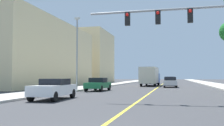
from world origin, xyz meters
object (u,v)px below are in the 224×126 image
at_px(car_black, 154,80).
at_px(delivery_truck, 150,76).
at_px(traffic_signal_mast, 205,24).
at_px(car_blue, 170,81).
at_px(car_green, 98,84).
at_px(street_lamp, 77,49).
at_px(car_silver, 170,82).
at_px(car_white, 54,89).

relative_size(car_black, delivery_truck, 0.53).
bearing_deg(traffic_signal_mast, car_blue, 94.83).
xyz_separation_m(car_blue, car_green, (-7.26, -17.94, -0.07)).
relative_size(street_lamp, car_green, 1.91).
xyz_separation_m(car_silver, delivery_truck, (-3.24, 4.62, 0.83)).
bearing_deg(car_green, car_white, 92.17).
xyz_separation_m(car_white, car_green, (-0.02, 10.42, -0.01)).
relative_size(car_blue, car_green, 1.03).
relative_size(car_silver, car_black, 0.99).
height_order(street_lamp, car_white, street_lamp).
height_order(street_lamp, car_green, street_lamp).
bearing_deg(car_silver, delivery_truck, 123.14).
relative_size(car_white, delivery_truck, 0.49).
bearing_deg(car_blue, traffic_signal_mast, -84.73).
xyz_separation_m(traffic_signal_mast, car_green, (-9.65, 10.36, -3.91)).
xyz_separation_m(car_black, delivery_truck, (0.21, -11.99, 0.87)).
xyz_separation_m(street_lamp, car_silver, (9.56, 11.54, -3.69)).
bearing_deg(street_lamp, traffic_signal_mast, -39.68).
distance_m(street_lamp, car_white, 10.82).
bearing_deg(car_white, traffic_signal_mast, 178.28).
distance_m(street_lamp, car_blue, 21.07).
relative_size(car_white, car_black, 0.93).
height_order(car_white, car_green, car_green).
xyz_separation_m(traffic_signal_mast, car_white, (-9.62, -0.06, -3.90)).
xyz_separation_m(street_lamp, car_black, (6.12, 28.15, -3.73)).
xyz_separation_m(car_white, car_black, (3.88, 38.05, 0.01)).
xyz_separation_m(traffic_signal_mast, street_lamp, (-11.86, 9.84, -0.17)).
bearing_deg(car_silver, car_black, 99.83).
xyz_separation_m(car_white, delivery_truck, (4.09, 26.06, 0.88)).
xyz_separation_m(car_silver, car_black, (-3.45, 16.61, -0.04)).
height_order(street_lamp, car_silver, street_lamp).
distance_m(car_blue, car_green, 19.35).
bearing_deg(car_white, car_black, -97.90).
bearing_deg(delivery_truck, car_blue, 38.40).
relative_size(street_lamp, car_white, 1.82).
height_order(car_silver, delivery_truck, delivery_truck).
xyz_separation_m(street_lamp, car_white, (2.24, -9.90, -3.74)).
distance_m(car_black, delivery_truck, 12.02).
distance_m(car_black, car_blue, 10.26).
height_order(traffic_signal_mast, car_green, traffic_signal_mast).
relative_size(traffic_signal_mast, car_silver, 2.40).
bearing_deg(car_blue, car_green, -111.58).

